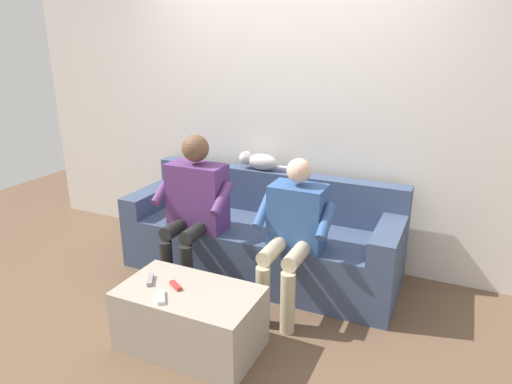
% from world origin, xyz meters
% --- Properties ---
extents(ground_plane, '(8.00, 8.00, 0.00)m').
position_xyz_m(ground_plane, '(0.00, 0.60, 0.00)').
color(ground_plane, brown).
extents(back_wall, '(5.28, 0.06, 2.43)m').
position_xyz_m(back_wall, '(0.00, -0.58, 1.22)').
color(back_wall, silver).
rests_on(back_wall, ground).
extents(couch, '(2.25, 0.78, 0.81)m').
position_xyz_m(couch, '(0.00, -0.12, 0.29)').
color(couch, '#3D4C6B').
rests_on(couch, ground).
extents(coffee_table, '(0.88, 0.50, 0.41)m').
position_xyz_m(coffee_table, '(0.00, 1.00, 0.20)').
color(coffee_table, '#A89E8E').
rests_on(coffee_table, ground).
extents(person_left_seated, '(0.54, 0.58, 1.10)m').
position_xyz_m(person_left_seated, '(-0.42, 0.27, 0.62)').
color(person_left_seated, '#335693').
rests_on(person_left_seated, ground).
extents(person_right_seated, '(0.61, 0.50, 1.20)m').
position_xyz_m(person_right_seated, '(0.42, 0.25, 0.68)').
color(person_right_seated, '#5B3370').
rests_on(person_right_seated, ground).
extents(cat_on_backrest, '(0.51, 0.14, 0.15)m').
position_xyz_m(cat_on_backrest, '(0.15, -0.39, 0.89)').
color(cat_on_backrest, silver).
rests_on(cat_on_backrest, couch).
extents(remote_red, '(0.12, 0.09, 0.02)m').
position_xyz_m(remote_red, '(0.09, 1.00, 0.42)').
color(remote_red, '#B73333').
rests_on(remote_red, coffee_table).
extents(remote_gray, '(0.10, 0.13, 0.03)m').
position_xyz_m(remote_gray, '(0.28, 1.01, 0.42)').
color(remote_gray, gray).
rests_on(remote_gray, coffee_table).
extents(remote_white, '(0.12, 0.14, 0.02)m').
position_xyz_m(remote_white, '(0.10, 1.15, 0.42)').
color(remote_white, white).
rests_on(remote_white, coffee_table).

